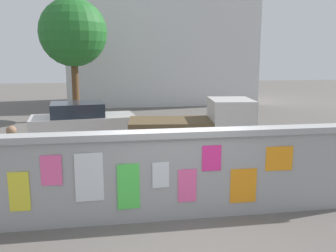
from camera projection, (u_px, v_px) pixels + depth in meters
name	position (u px, v px, depth m)	size (l,w,h in m)	color
ground	(141.00, 134.00, 15.05)	(60.00, 60.00, 0.00)	#605B56
poster_wall	(178.00, 173.00, 7.12)	(8.18, 0.42, 1.73)	#9E9E9E
auto_rickshaw_truck	(197.00, 131.00, 11.06)	(3.75, 1.90, 1.85)	black
car_parked	(82.00, 120.00, 13.90)	(3.96, 2.09, 1.40)	black
motorcycle	(104.00, 174.00, 8.47)	(1.90, 0.56, 0.87)	black
bicycle_near	(303.00, 174.00, 8.78)	(1.71, 0.44, 0.95)	black
person_walking	(13.00, 154.00, 8.15)	(0.47, 0.47, 1.62)	#D83F72
tree_roadside	(73.00, 33.00, 17.59)	(3.20, 3.20, 5.79)	brown
building_background	(160.00, 35.00, 24.66)	(12.15, 5.59, 8.87)	silver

